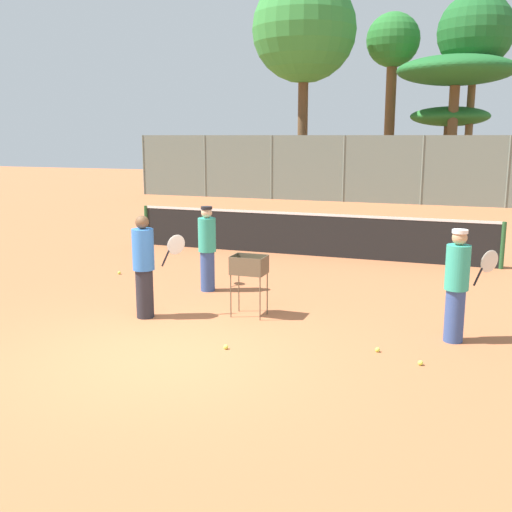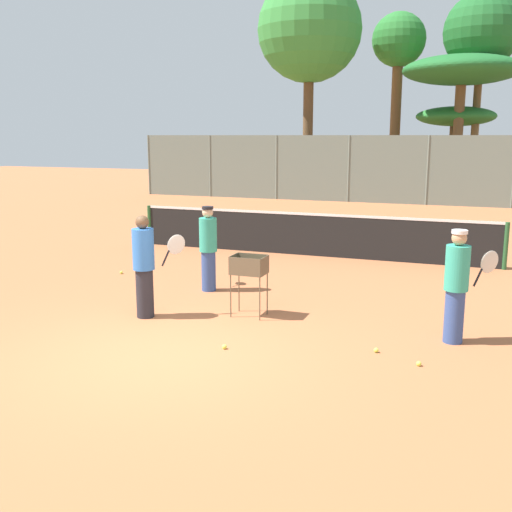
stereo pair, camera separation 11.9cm
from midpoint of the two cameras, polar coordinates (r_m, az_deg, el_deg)
ground_plane at (r=8.40m, az=-9.23°, el=-9.28°), size 80.00×80.00×0.00m
tennis_net at (r=14.94m, az=4.59°, el=2.16°), size 9.18×0.10×1.07m
back_fence at (r=27.08m, az=11.80°, el=8.07°), size 23.99×0.08×2.96m
tree_0 at (r=32.17m, az=20.07°, el=19.28°), size 3.59×3.59×9.60m
tree_1 at (r=31.64m, az=4.49°, el=20.63°), size 5.16×5.16×10.68m
tree_2 at (r=32.35m, az=17.86°, el=12.32°), size 3.90×3.90×4.38m
tree_3 at (r=33.34m, az=12.79°, el=18.79°), size 2.74×2.74×9.14m
tree_4 at (r=30.82m, az=18.39°, el=16.26°), size 5.47×5.47×6.63m
player_white_outfit at (r=11.47m, az=-4.99°, el=0.83°), size 0.65×0.73×1.64m
player_red_cap at (r=9.90m, az=-10.93°, el=-0.91°), size 0.79×0.60×1.69m
player_yellow_shirt at (r=9.03m, az=18.25°, el=-2.56°), size 0.76×0.61×1.65m
ball_cart at (r=9.82m, az=-0.93°, el=-1.33°), size 0.56×0.41×1.02m
tennis_ball_0 at (r=8.51m, az=-3.29°, el=-8.64°), size 0.07×0.07×0.07m
tennis_ball_1 at (r=8.21m, az=14.99°, el=-9.80°), size 0.07×0.07×0.07m
tennis_ball_2 at (r=9.28m, az=17.53°, el=-7.45°), size 0.07×0.07×0.07m
tennis_ball_3 at (r=8.55m, az=11.10°, el=-8.75°), size 0.07×0.07×0.07m
tennis_ball_4 at (r=14.85m, az=-0.06°, el=0.09°), size 0.07×0.07×0.07m
tennis_ball_5 at (r=13.29m, az=-13.15°, el=-1.56°), size 0.07×0.07×0.07m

